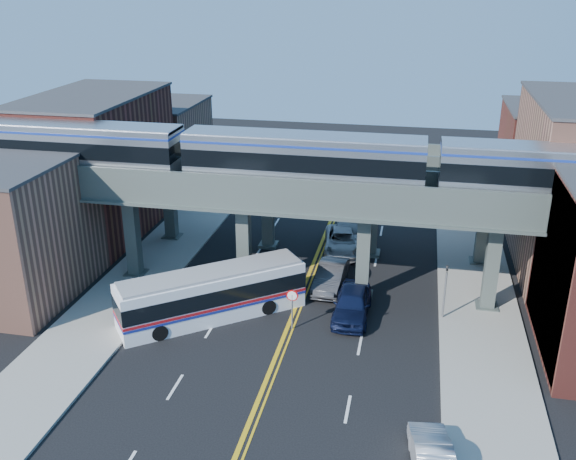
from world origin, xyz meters
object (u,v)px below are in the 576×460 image
traffic_signal (445,286)px  car_lane_b (331,276)px  transit_train (303,158)px  car_lane_d (349,231)px  car_parked_curb (432,457)px  stop_sign (292,303)px  car_lane_c (342,241)px  transit_bus (212,295)px  car_lane_a (352,303)px

traffic_signal → car_lane_b: (-7.40, 2.87, -1.45)m
transit_train → car_lane_b: (1.80, 0.87, -8.39)m
car_lane_d → car_parked_curb: bearing=-72.4°
transit_train → stop_sign: 9.00m
car_parked_curb → car_lane_c: bearing=-81.5°
transit_train → car_parked_curb: transit_train is taller
traffic_signal → car_lane_b: bearing=158.8°
transit_train → stop_sign: bearing=-86.5°
stop_sign → car_lane_b: size_ratio=0.51×
transit_bus → car_lane_a: 8.68m
traffic_signal → car_parked_curb: traffic_signal is taller
car_lane_d → car_parked_curb: 25.50m
car_lane_c → car_lane_d: size_ratio=0.92×
traffic_signal → car_lane_c: (-7.40, 9.26, -1.49)m
traffic_signal → car_lane_d: traffic_signal is taller
transit_train → car_lane_b: transit_train is taller
traffic_signal → car_parked_curb: 13.63m
car_lane_d → car_lane_a: bearing=-79.6°
transit_train → transit_bus: transit_train is taller
car_lane_a → car_lane_d: size_ratio=0.85×
stop_sign → car_lane_d: bearing=82.7°
transit_bus → car_lane_d: (6.92, 13.77, -0.62)m
car_lane_c → transit_bus: bearing=-126.5°
stop_sign → car_lane_c: (1.50, 12.26, -0.95)m
car_lane_d → stop_sign: bearing=-94.2°
car_lane_a → transit_train: bearing=142.8°
car_lane_a → car_lane_b: 4.10m
car_lane_b → car_lane_d: (0.31, 8.29, 0.08)m
transit_bus → car_lane_a: transit_bus is taller
stop_sign → traffic_signal: (8.90, 3.00, 0.54)m
car_lane_b → car_lane_d: bearing=90.6°
transit_train → traffic_signal: transit_train is taller
car_lane_b → transit_bus: bearing=-137.6°
transit_train → traffic_signal: bearing=-12.3°
car_lane_c → transit_train: bearing=-111.3°
car_lane_a → car_parked_curb: (4.85, -12.74, -0.15)m
transit_bus → car_lane_a: size_ratio=1.99×
transit_bus → car_parked_curb: 17.24m
car_lane_b → car_parked_curb: size_ratio=1.10×
transit_train → car_lane_a: transit_train is taller
transit_train → car_lane_a: bearing=-37.3°
stop_sign → car_lane_d: size_ratio=0.41×
stop_sign → car_lane_c: stop_sign is taller
transit_train → car_parked_curb: 19.62m
transit_bus → transit_train: bearing=5.8°
traffic_signal → car_lane_c: bearing=128.6°
stop_sign → traffic_signal: traffic_signal is taller
transit_bus → car_lane_c: transit_bus is taller
transit_train → car_lane_a: 9.50m
car_lane_c → car_parked_curb: size_ratio=1.25×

